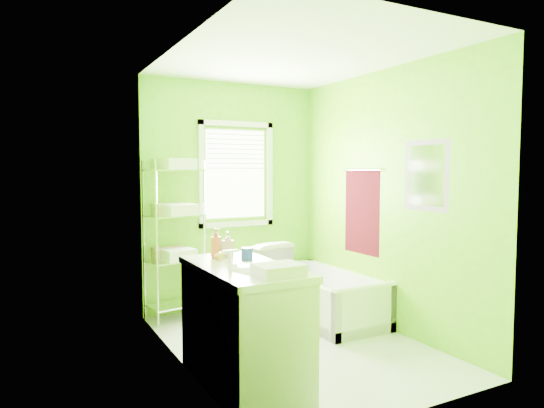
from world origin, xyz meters
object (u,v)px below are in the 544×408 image
toilet (257,276)px  bathtub (323,303)px  wire_shelf_unit (176,221)px  vanity (244,321)px

toilet → bathtub: bearing=127.6°
bathtub → wire_shelf_unit: (-1.41, 0.71, 0.89)m
toilet → vanity: (-0.90, -1.62, 0.07)m
bathtub → vanity: 1.84m
toilet → wire_shelf_unit: size_ratio=0.48×
bathtub → wire_shelf_unit: 1.81m
wire_shelf_unit → vanity: bearing=-91.0°
bathtub → toilet: (-0.54, 0.52, 0.25)m
vanity → wire_shelf_unit: size_ratio=0.69×
bathtub → toilet: size_ratio=1.92×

